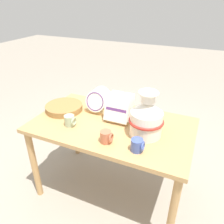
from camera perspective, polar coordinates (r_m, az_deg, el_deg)
ground_plane at (r=2.31m, az=0.00°, el=-19.26°), size 14.00×14.00×0.00m
display_table at (r=1.87m, az=0.00°, el=-5.47°), size 1.32×0.78×0.76m
ceramic_vase at (r=1.63m, az=9.00°, el=-1.42°), size 0.26×0.26×0.36m
dish_rack_round_plates at (r=1.98m, az=-3.68°, el=2.28°), size 0.20×0.18×0.21m
dish_rack_square_plates at (r=1.84m, az=1.85°, el=0.32°), size 0.21×0.19×0.23m
wicker_charger_stack at (r=2.07m, az=-12.42°, el=1.16°), size 0.34×0.34×0.05m
mug_sage_glaze at (r=1.81m, az=-10.91°, el=-2.23°), size 0.09×0.08×0.09m
mug_terracotta_glaze at (r=1.59m, az=-1.49°, el=-6.48°), size 0.09×0.08×0.09m
mug_cobalt_glaze at (r=1.51m, az=6.68°, el=-8.63°), size 0.09×0.08×0.09m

